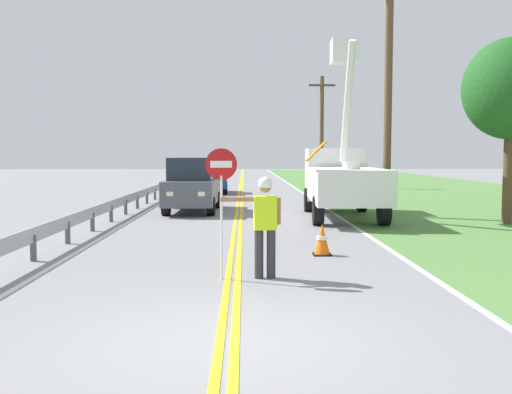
{
  "coord_description": "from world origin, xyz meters",
  "views": [
    {
      "loc": [
        0.2,
        -6.56,
        2.22
      ],
      "look_at": [
        0.49,
        6.89,
        1.2
      ],
      "focal_mm": 39.35,
      "sensor_mm": 36.0,
      "label": 1
    }
  ],
  "objects": [
    {
      "name": "ground_plane",
      "position": [
        0.0,
        0.0,
        0.0
      ],
      "size": [
        160.0,
        160.0,
        0.0
      ],
      "primitive_type": "plane",
      "color": "gray"
    },
    {
      "name": "grass_verge_right",
      "position": [
        11.6,
        20.0,
        0.0
      ],
      "size": [
        16.0,
        110.0,
        0.01
      ],
      "primitive_type": "cube",
      "color": "#517F3D",
      "rests_on": "ground"
    },
    {
      "name": "centerline_yellow_left",
      "position": [
        -0.09,
        20.0,
        0.01
      ],
      "size": [
        0.11,
        110.0,
        0.01
      ],
      "primitive_type": "cube",
      "color": "yellow",
      "rests_on": "ground"
    },
    {
      "name": "centerline_yellow_right",
      "position": [
        0.09,
        20.0,
        0.01
      ],
      "size": [
        0.11,
        110.0,
        0.01
      ],
      "primitive_type": "cube",
      "color": "yellow",
      "rests_on": "ground"
    },
    {
      "name": "edge_line_right",
      "position": [
        3.6,
        20.0,
        0.01
      ],
      "size": [
        0.12,
        110.0,
        0.01
      ],
      "primitive_type": "cube",
      "color": "silver",
      "rests_on": "ground"
    },
    {
      "name": "edge_line_left",
      "position": [
        -3.6,
        20.0,
        0.01
      ],
      "size": [
        0.12,
        110.0,
        0.01
      ],
      "primitive_type": "cube",
      "color": "silver",
      "rests_on": "ground"
    },
    {
      "name": "flagger_worker",
      "position": [
        0.56,
        3.39,
        1.05
      ],
      "size": [
        1.08,
        0.28,
        1.83
      ],
      "color": "#2D2D33",
      "rests_on": "ground"
    },
    {
      "name": "stop_sign_paddle",
      "position": [
        -0.2,
        3.31,
        1.71
      ],
      "size": [
        0.56,
        0.04,
        2.33
      ],
      "color": "silver",
      "rests_on": "ground"
    },
    {
      "name": "utility_bucket_truck",
      "position": [
        3.67,
        13.37,
        1.44
      ],
      "size": [
        2.93,
        6.9,
        6.14
      ],
      "color": "white",
      "rests_on": "ground"
    },
    {
      "name": "oncoming_suv_nearest",
      "position": [
        -1.8,
        15.24,
        1.06
      ],
      "size": [
        1.97,
        4.63,
        2.1
      ],
      "color": "#4C5156",
      "rests_on": "ground"
    },
    {
      "name": "oncoming_sedan_second",
      "position": [
        -1.74,
        25.85,
        0.83
      ],
      "size": [
        2.05,
        4.17,
        1.7
      ],
      "color": "navy",
      "rests_on": "ground"
    },
    {
      "name": "utility_pole_near",
      "position": [
        5.34,
        13.51,
        4.42
      ],
      "size": [
        1.8,
        0.28,
        8.47
      ],
      "color": "brown",
      "rests_on": "ground"
    },
    {
      "name": "utility_pole_mid",
      "position": [
        5.5,
        31.78,
        3.93
      ],
      "size": [
        1.8,
        0.28,
        7.51
      ],
      "color": "brown",
      "rests_on": "ground"
    },
    {
      "name": "traffic_cone_lead",
      "position": [
        1.93,
        5.68,
        0.34
      ],
      "size": [
        0.4,
        0.4,
        0.7
      ],
      "color": "orange",
      "rests_on": "ground"
    },
    {
      "name": "guardrail_left_shoulder",
      "position": [
        -4.2,
        15.39,
        0.52
      ],
      "size": [
        0.1,
        32.0,
        0.71
      ],
      "color": "#9EA0A3",
      "rests_on": "ground"
    },
    {
      "name": "roadside_tree_verge",
      "position": [
        8.65,
        11.17,
        4.27
      ],
      "size": [
        3.0,
        3.0,
        5.9
      ],
      "color": "brown",
      "rests_on": "ground"
    }
  ]
}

